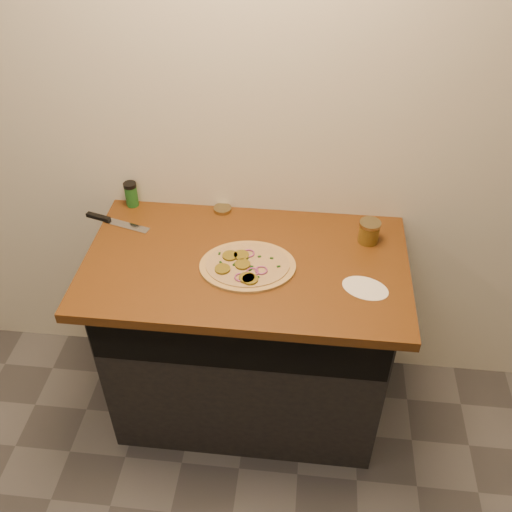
# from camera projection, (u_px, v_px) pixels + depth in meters

# --- Properties ---
(cabinet) EXTENTS (1.10, 0.60, 0.86)m
(cabinet) POSITION_uv_depth(u_px,v_px,m) (248.00, 339.00, 2.43)
(cabinet) COLOR black
(cabinet) RESTS_ON ground
(countertop) EXTENTS (1.20, 0.70, 0.04)m
(countertop) POSITION_uv_depth(u_px,v_px,m) (246.00, 264.00, 2.12)
(countertop) COLOR #603012
(countertop) RESTS_ON cabinet
(pizza) EXTENTS (0.38, 0.38, 0.02)m
(pizza) POSITION_uv_depth(u_px,v_px,m) (247.00, 266.00, 2.07)
(pizza) COLOR #D4B76A
(pizza) RESTS_ON countertop
(chefs_knife) EXTENTS (0.28, 0.11, 0.02)m
(chefs_knife) POSITION_uv_depth(u_px,v_px,m) (112.00, 221.00, 2.29)
(chefs_knife) COLOR #B7BAC1
(chefs_knife) RESTS_ON countertop
(mason_jar_lid) EXTENTS (0.09, 0.09, 0.02)m
(mason_jar_lid) POSITION_uv_depth(u_px,v_px,m) (223.00, 209.00, 2.34)
(mason_jar_lid) COLOR #918154
(mason_jar_lid) RESTS_ON countertop
(salsa_jar) EXTENTS (0.08, 0.08, 0.09)m
(salsa_jar) POSITION_uv_depth(u_px,v_px,m) (369.00, 232.00, 2.17)
(salsa_jar) COLOR maroon
(salsa_jar) RESTS_ON countertop
(spice_shaker) EXTENTS (0.05, 0.05, 0.11)m
(spice_shaker) POSITION_uv_depth(u_px,v_px,m) (131.00, 194.00, 2.35)
(spice_shaker) COLOR #1C5B20
(spice_shaker) RESTS_ON countertop
(flour_spill) EXTENTS (0.21, 0.21, 0.00)m
(flour_spill) POSITION_uv_depth(u_px,v_px,m) (365.00, 288.00, 1.99)
(flour_spill) COLOR white
(flour_spill) RESTS_ON countertop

